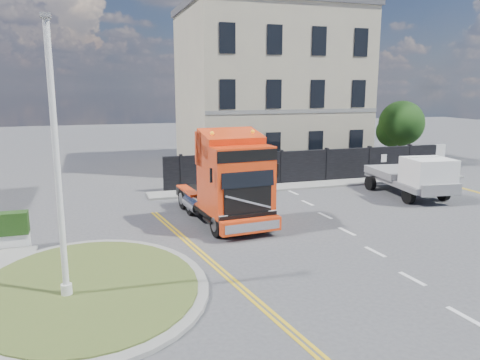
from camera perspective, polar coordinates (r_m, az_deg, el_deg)
name	(u,v)px	position (r m, az deg, el deg)	size (l,w,h in m)	color
ground	(275,236)	(18.53, 4.34, -6.77)	(120.00, 120.00, 0.00)	#424244
traffic_island	(89,287)	(14.45, -17.97, -12.31)	(6.80, 6.80, 0.17)	gray
hoarding_fence	(320,166)	(28.95, 9.69, 1.69)	(18.80, 0.25, 2.00)	black
georgian_building	(268,87)	(35.17, 3.41, 11.30)	(12.30, 10.30, 12.80)	#B0A68C
tree	(399,125)	(35.47, 18.82, 6.32)	(3.20, 3.20, 4.80)	#382619
pavement_far	(318,185)	(28.09, 9.47, -0.55)	(20.00, 1.60, 0.12)	gray
truck	(230,184)	(19.54, -1.27, -0.46)	(2.99, 6.73, 3.92)	black
flatbed_pickup	(419,176)	(25.79, 20.98, 0.41)	(2.74, 5.60, 2.24)	slate
lamppost_island	(57,159)	(12.96, -21.46, 2.37)	(0.23, 0.46, 7.48)	silver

